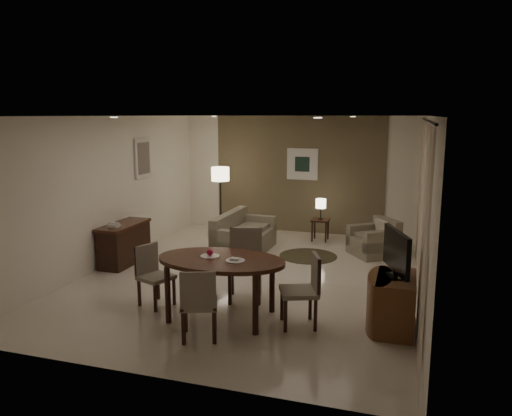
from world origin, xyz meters
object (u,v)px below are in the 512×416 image
(armchair, at_px, (373,237))
(chair_right, at_px, (299,291))
(chair_left, at_px, (156,276))
(side_table, at_px, (320,230))
(dining_table, at_px, (221,288))
(floor_lamp, at_px, (221,202))
(tv_cabinet, at_px, (395,303))
(chair_far, at_px, (245,266))
(chair_near, at_px, (199,303))
(console_desk, at_px, (124,244))
(sofa, at_px, (245,233))

(armchair, bearing_deg, chair_right, -46.05)
(chair_left, relative_size, chair_right, 0.92)
(side_table, bearing_deg, armchair, -35.55)
(dining_table, height_order, chair_left, chair_left)
(dining_table, height_order, side_table, dining_table)
(side_table, bearing_deg, chair_left, -109.49)
(dining_table, xyz_separation_m, floor_lamp, (-1.69, 4.31, 0.37))
(tv_cabinet, bearing_deg, armchair, 98.84)
(side_table, bearing_deg, dining_table, -96.63)
(chair_left, bearing_deg, chair_right, -70.83)
(tv_cabinet, height_order, chair_far, chair_far)
(chair_near, relative_size, chair_right, 0.96)
(chair_left, relative_size, armchair, 1.08)
(chair_left, bearing_deg, floor_lamp, 29.95)
(chair_far, bearing_deg, dining_table, -113.35)
(console_desk, xyz_separation_m, chair_right, (3.68, -1.77, 0.10))
(chair_right, distance_m, armchair, 3.75)
(chair_far, relative_size, chair_left, 1.20)
(chair_near, xyz_separation_m, chair_far, (0.12, 1.40, 0.07))
(armchair, bearing_deg, floor_lamp, -135.31)
(tv_cabinet, distance_m, chair_far, 2.21)
(chair_right, relative_size, sofa, 0.57)
(dining_table, bearing_deg, chair_near, -92.17)
(side_table, bearing_deg, sofa, -132.49)
(chair_far, bearing_deg, side_table, 68.05)
(dining_table, relative_size, sofa, 1.05)
(chair_left, distance_m, side_table, 4.74)
(chair_right, bearing_deg, dining_table, -108.86)
(chair_left, height_order, chair_right, chair_right)
(chair_far, bearing_deg, console_desk, 142.69)
(tv_cabinet, height_order, sofa, sofa)
(tv_cabinet, xyz_separation_m, chair_far, (-2.17, 0.41, 0.17))
(chair_near, relative_size, side_table, 1.93)
(dining_table, xyz_separation_m, armchair, (1.73, 3.73, -0.05))
(chair_left, distance_m, sofa, 3.09)
(dining_table, height_order, chair_near, chair_near)
(console_desk, height_order, chair_near, chair_near)
(armchair, bearing_deg, console_desk, -101.90)
(tv_cabinet, bearing_deg, sofa, 136.21)
(tv_cabinet, distance_m, chair_near, 2.50)
(floor_lamp, bearing_deg, armchair, -9.64)
(sofa, relative_size, armchair, 2.06)
(tv_cabinet, bearing_deg, console_desk, 162.95)
(console_desk, relative_size, floor_lamp, 0.76)
(chair_far, height_order, sofa, chair_far)
(console_desk, xyz_separation_m, dining_table, (2.63, -1.81, 0.04))
(console_desk, xyz_separation_m, side_table, (3.16, 2.78, -0.14))
(chair_near, bearing_deg, side_table, -117.59)
(console_desk, relative_size, side_table, 2.52)
(chair_right, bearing_deg, side_table, 165.53)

